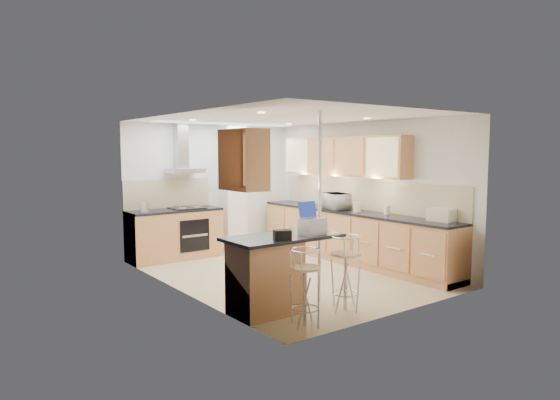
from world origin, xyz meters
TOP-DOWN VIEW (x-y plane):
  - ground at (0.00, 0.00)m, footprint 4.80×4.80m
  - room_shell at (0.32, 0.38)m, footprint 3.64×4.84m
  - right_counter at (1.50, 0.00)m, footprint 0.63×4.40m
  - back_counter at (-0.95, 2.10)m, footprint 1.70×0.63m
  - peninsula at (-1.12, -1.45)m, footprint 1.47×0.72m
  - microwave at (1.41, 0.32)m, footprint 0.48×0.61m
  - laptop at (-0.78, -1.60)m, footprint 0.32×0.25m
  - bag at (-1.28, -1.65)m, footprint 0.24×0.22m
  - bar_stool_near at (-1.28, -2.07)m, footprint 0.37×0.37m
  - bar_stool_end at (-0.51, -1.93)m, footprint 0.48×0.48m
  - jar_a at (1.64, 0.51)m, footprint 0.14×0.14m
  - jar_b at (1.54, 0.69)m, footprint 0.12×0.12m
  - jar_c at (1.45, -0.18)m, footprint 0.17×0.17m
  - jar_d at (1.62, -0.71)m, footprint 0.11×0.11m
  - bread_bin at (1.67, -1.76)m, footprint 0.33×0.40m
  - kettle at (-1.56, 2.01)m, footprint 0.16×0.16m

SIDE VIEW (x-z plane):
  - ground at x=0.00m, z-range 0.00..0.00m
  - bar_stool_near at x=-1.28m, z-range 0.00..0.90m
  - back_counter at x=-0.95m, z-range 0.00..0.92m
  - right_counter at x=1.50m, z-range 0.00..0.92m
  - bar_stool_end at x=-0.51m, z-range 0.00..0.95m
  - peninsula at x=-1.12m, z-range 0.01..0.95m
  - jar_b at x=1.54m, z-range 0.92..1.05m
  - bag at x=-1.28m, z-range 0.94..1.05m
  - jar_d at x=1.62m, z-range 0.92..1.07m
  - jar_a at x=1.64m, z-range 0.92..1.10m
  - jar_c at x=1.45m, z-range 0.92..1.11m
  - kettle at x=-1.56m, z-range 0.92..1.12m
  - bread_bin at x=1.67m, z-range 0.92..1.12m
  - laptop at x=-0.78m, z-range 0.94..1.15m
  - microwave at x=1.41m, z-range 0.92..1.21m
  - room_shell at x=0.32m, z-range 0.29..2.80m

